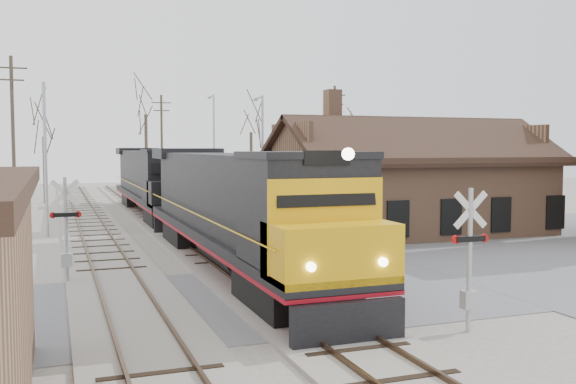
# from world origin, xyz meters

# --- Properties ---
(ground) EXTENTS (140.00, 140.00, 0.00)m
(ground) POSITION_xyz_m (0.00, 0.00, 0.00)
(ground) COLOR #A6A196
(ground) RESTS_ON ground
(road) EXTENTS (60.00, 9.00, 0.03)m
(road) POSITION_xyz_m (0.00, 0.00, 0.01)
(road) COLOR slate
(road) RESTS_ON ground
(track_main) EXTENTS (3.40, 90.00, 0.24)m
(track_main) POSITION_xyz_m (0.00, 15.00, 0.07)
(track_main) COLOR #A6A196
(track_main) RESTS_ON ground
(track_siding) EXTENTS (3.40, 90.00, 0.24)m
(track_siding) POSITION_xyz_m (-4.50, 15.00, 0.07)
(track_siding) COLOR #A6A196
(track_siding) RESTS_ON ground
(depot) EXTENTS (15.20, 9.31, 7.90)m
(depot) POSITION_xyz_m (11.99, 12.00, 2.41)
(depot) COLOR #8F654A
(depot) RESTS_ON ground
(locomotive_lead) EXTENTS (3.15, 21.09, 4.68)m
(locomotive_lead) POSITION_xyz_m (0.00, 4.43, 2.46)
(locomotive_lead) COLOR black
(locomotive_lead) RESTS_ON ground
(locomotive_trailing) EXTENTS (3.15, 21.09, 4.43)m
(locomotive_trailing) POSITION_xyz_m (0.00, 25.80, 2.46)
(locomotive_trailing) COLOR black
(locomotive_trailing) RESTS_ON ground
(crossbuck_near) EXTENTS (1.06, 0.28, 3.71)m
(crossbuck_near) POSITION_xyz_m (3.46, -5.33, 1.77)
(crossbuck_near) COLOR #A5A8AD
(crossbuck_near) RESTS_ON ground
(crossbuck_far) EXTENTS (1.06, 0.28, 3.72)m
(crossbuck_far) POSITION_xyz_m (-6.14, 4.36, 1.77)
(crossbuck_far) COLOR #A5A8AD
(crossbuck_far) RESTS_ON ground
(streetlight_a) EXTENTS (0.25, 2.04, 8.19)m
(streetlight_a) POSITION_xyz_m (-6.90, 17.53, 4.63)
(streetlight_a) COLOR #A5A8AD
(streetlight_a) RESTS_ON ground
(streetlight_b) EXTENTS (0.25, 2.04, 8.27)m
(streetlight_b) POSITION_xyz_m (6.94, 22.97, 4.66)
(streetlight_b) COLOR #A5A8AD
(streetlight_b) RESTS_ON ground
(streetlight_c) EXTENTS (0.25, 2.04, 9.36)m
(streetlight_c) POSITION_xyz_m (6.75, 36.28, 5.22)
(streetlight_c) COLOR #A5A8AD
(streetlight_c) RESTS_ON ground
(utility_pole_a) EXTENTS (2.00, 0.24, 10.85)m
(utility_pole_a) POSITION_xyz_m (-9.02, 27.99, 5.66)
(utility_pole_a) COLOR #382D23
(utility_pole_a) RESTS_ON ground
(utility_pole_b) EXTENTS (2.00, 0.24, 10.11)m
(utility_pole_b) POSITION_xyz_m (3.99, 47.56, 5.28)
(utility_pole_b) COLOR #382D23
(utility_pole_b) RESTS_ON ground
(utility_pole_c) EXTENTS (2.00, 0.24, 10.09)m
(utility_pole_c) POSITION_xyz_m (16.62, 32.41, 5.27)
(utility_pole_c) COLOR #382D23
(utility_pole_c) RESTS_ON ground
(tree_b) EXTENTS (3.76, 3.76, 9.22)m
(tree_b) POSITION_xyz_m (-7.22, 39.01, 6.55)
(tree_b) COLOR #382D23
(tree_b) RESTS_ON ground
(tree_c) EXTENTS (5.31, 5.31, 13.02)m
(tree_c) POSITION_xyz_m (2.09, 45.15, 9.28)
(tree_c) COLOR #382D23
(tree_c) RESTS_ON ground
(tree_d) EXTENTS (4.18, 4.18, 10.25)m
(tree_d) POSITION_xyz_m (12.40, 43.63, 7.30)
(tree_d) COLOR #382D23
(tree_d) RESTS_ON ground
(tree_e) EXTENTS (3.74, 3.74, 9.17)m
(tree_e) POSITION_xyz_m (22.79, 40.41, 6.52)
(tree_e) COLOR #382D23
(tree_e) RESTS_ON ground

